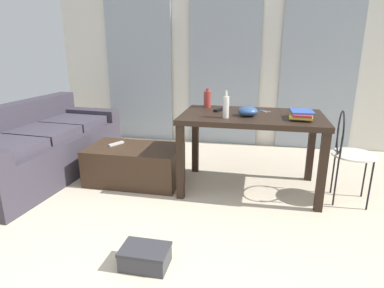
{
  "coord_description": "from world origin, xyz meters",
  "views": [
    {
      "loc": [
        0.54,
        -1.33,
        1.45
      ],
      "look_at": [
        -0.14,
        1.92,
        0.43
      ],
      "focal_mm": 30.57,
      "sensor_mm": 36.0,
      "label": 1
    }
  ],
  "objects_px": {
    "craft_table": "(251,125)",
    "shoebox": "(145,257)",
    "bottle_far": "(207,99)",
    "scissors": "(264,111)",
    "wire_chair": "(347,146)",
    "coffee_table": "(135,164)",
    "book_stack": "(302,115)",
    "bowl": "(248,111)",
    "bottle_near": "(226,107)",
    "tv_remote_primary": "(116,144)",
    "tv_remote_on_table": "(219,110)",
    "couch": "(39,148)"
  },
  "relations": [
    {
      "from": "shoebox",
      "to": "wire_chair",
      "type": "bearing_deg",
      "value": 41.35
    },
    {
      "from": "coffee_table",
      "to": "bowl",
      "type": "height_order",
      "value": "bowl"
    },
    {
      "from": "bottle_far",
      "to": "scissors",
      "type": "distance_m",
      "value": 0.62
    },
    {
      "from": "bottle_near",
      "to": "tv_remote_primary",
      "type": "distance_m",
      "value": 1.32
    },
    {
      "from": "wire_chair",
      "to": "bottle_near",
      "type": "xyz_separation_m",
      "value": [
        -1.12,
        -0.12,
        0.35
      ]
    },
    {
      "from": "scissors",
      "to": "tv_remote_primary",
      "type": "distance_m",
      "value": 1.63
    },
    {
      "from": "bottle_far",
      "to": "bowl",
      "type": "height_order",
      "value": "bottle_far"
    },
    {
      "from": "bowl",
      "to": "shoebox",
      "type": "relative_size",
      "value": 0.59
    },
    {
      "from": "book_stack",
      "to": "shoebox",
      "type": "distance_m",
      "value": 1.86
    },
    {
      "from": "coffee_table",
      "to": "bottle_near",
      "type": "xyz_separation_m",
      "value": [
        0.99,
        -0.13,
        0.7
      ]
    },
    {
      "from": "bowl",
      "to": "tv_remote_primary",
      "type": "distance_m",
      "value": 1.48
    },
    {
      "from": "craft_table",
      "to": "bowl",
      "type": "height_order",
      "value": "bowl"
    },
    {
      "from": "bottle_far",
      "to": "tv_remote_on_table",
      "type": "bearing_deg",
      "value": -49.02
    },
    {
      "from": "wire_chair",
      "to": "bottle_far",
      "type": "height_order",
      "value": "bottle_far"
    },
    {
      "from": "bowl",
      "to": "book_stack",
      "type": "distance_m",
      "value": 0.49
    },
    {
      "from": "bottle_near",
      "to": "tv_remote_primary",
      "type": "height_order",
      "value": "bottle_near"
    },
    {
      "from": "craft_table",
      "to": "tv_remote_on_table",
      "type": "xyz_separation_m",
      "value": [
        -0.34,
        0.12,
        0.12
      ]
    },
    {
      "from": "bowl",
      "to": "book_stack",
      "type": "bearing_deg",
      "value": -3.5
    },
    {
      "from": "bottle_near",
      "to": "shoebox",
      "type": "distance_m",
      "value": 1.52
    },
    {
      "from": "scissors",
      "to": "shoebox",
      "type": "height_order",
      "value": "scissors"
    },
    {
      "from": "couch",
      "to": "bottle_far",
      "type": "distance_m",
      "value": 1.99
    },
    {
      "from": "wire_chair",
      "to": "scissors",
      "type": "distance_m",
      "value": 0.86
    },
    {
      "from": "couch",
      "to": "wire_chair",
      "type": "distance_m",
      "value": 3.26
    },
    {
      "from": "coffee_table",
      "to": "bottle_near",
      "type": "height_order",
      "value": "bottle_near"
    },
    {
      "from": "wire_chair",
      "to": "scissors",
      "type": "bearing_deg",
      "value": 159.86
    },
    {
      "from": "bottle_near",
      "to": "shoebox",
      "type": "height_order",
      "value": "bottle_near"
    },
    {
      "from": "tv_remote_primary",
      "to": "craft_table",
      "type": "bearing_deg",
      "value": 29.11
    },
    {
      "from": "wire_chair",
      "to": "scissors",
      "type": "height_order",
      "value": "wire_chair"
    },
    {
      "from": "coffee_table",
      "to": "book_stack",
      "type": "bearing_deg",
      "value": -1.36
    },
    {
      "from": "craft_table",
      "to": "shoebox",
      "type": "xyz_separation_m",
      "value": [
        -0.63,
        -1.42,
        -0.61
      ]
    },
    {
      "from": "shoebox",
      "to": "bowl",
      "type": "bearing_deg",
      "value": 66.37
    },
    {
      "from": "bowl",
      "to": "wire_chair",
      "type": "bearing_deg",
      "value": -0.57
    },
    {
      "from": "coffee_table",
      "to": "tv_remote_primary",
      "type": "distance_m",
      "value": 0.31
    },
    {
      "from": "bottle_far",
      "to": "tv_remote_primary",
      "type": "bearing_deg",
      "value": -161.36
    },
    {
      "from": "couch",
      "to": "tv_remote_primary",
      "type": "bearing_deg",
      "value": 5.75
    },
    {
      "from": "wire_chair",
      "to": "craft_table",
      "type": "bearing_deg",
      "value": 174.26
    },
    {
      "from": "book_stack",
      "to": "tv_remote_primary",
      "type": "height_order",
      "value": "book_stack"
    },
    {
      "from": "craft_table",
      "to": "scissors",
      "type": "bearing_deg",
      "value": 60.24
    },
    {
      "from": "coffee_table",
      "to": "tv_remote_on_table",
      "type": "distance_m",
      "value": 1.09
    },
    {
      "from": "couch",
      "to": "wire_chair",
      "type": "relative_size",
      "value": 2.41
    },
    {
      "from": "craft_table",
      "to": "bottle_near",
      "type": "distance_m",
      "value": 0.38
    },
    {
      "from": "wire_chair",
      "to": "bottle_near",
      "type": "height_order",
      "value": "bottle_near"
    },
    {
      "from": "tv_remote_on_table",
      "to": "book_stack",
      "type": "bearing_deg",
      "value": 6.75
    },
    {
      "from": "coffee_table",
      "to": "tv_remote_primary",
      "type": "bearing_deg",
      "value": 168.8
    },
    {
      "from": "coffee_table",
      "to": "book_stack",
      "type": "distance_m",
      "value": 1.79
    },
    {
      "from": "bowl",
      "to": "tv_remote_primary",
      "type": "bearing_deg",
      "value": 177.79
    },
    {
      "from": "coffee_table",
      "to": "tv_remote_primary",
      "type": "relative_size",
      "value": 5.26
    },
    {
      "from": "bottle_far",
      "to": "scissors",
      "type": "height_order",
      "value": "bottle_far"
    },
    {
      "from": "coffee_table",
      "to": "couch",
      "type": "bearing_deg",
      "value": -177.64
    },
    {
      "from": "wire_chair",
      "to": "bottle_near",
      "type": "relative_size",
      "value": 3.44
    }
  ]
}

